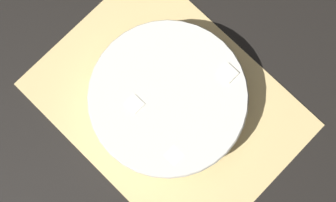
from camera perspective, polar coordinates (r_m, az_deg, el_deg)
name	(u,v)px	position (r m, az deg, el deg)	size (l,w,h in m)	color
ground_plane	(168,105)	(0.85, 0.00, -0.45)	(6.00, 6.00, 0.00)	black
bamboo_mat_center	(168,104)	(0.85, 0.00, -0.41)	(0.46, 0.34, 0.01)	#D6B775
fruit_salad_bowl	(168,100)	(0.80, -0.06, 0.18)	(0.27, 0.27, 0.08)	silver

